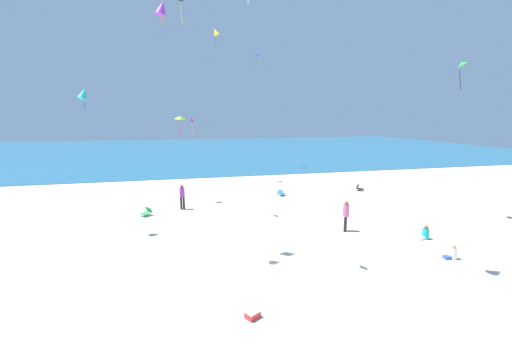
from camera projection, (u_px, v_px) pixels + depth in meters
ground_plane at (248, 211)px, 21.86m from camera, size 120.00×120.00×0.00m
ocean_water at (203, 149)px, 62.66m from camera, size 120.00×60.00×0.05m
beach_chair_mid_beach at (281, 193)px, 26.01m from camera, size 0.80×0.78×0.51m
beach_chair_near_camera at (147, 212)px, 20.78m from camera, size 0.85×0.85×0.55m
beach_chair_far_left at (359, 188)px, 27.83m from camera, size 0.80×0.76×0.57m
cooler_box at (253, 314)px, 10.23m from camera, size 0.55×0.52×0.25m
person_0 at (182, 195)px, 22.08m from camera, size 0.45×0.45×1.74m
person_1 at (425, 234)px, 16.81m from camera, size 0.63×0.40×0.75m
person_2 at (346, 214)px, 17.81m from camera, size 0.49×0.49×1.75m
person_3 at (452, 253)px, 14.45m from camera, size 0.60×0.38×0.72m
kite_purple at (162, 8)px, 12.31m from camera, size 0.62×0.51×1.03m
kite_yellow at (215, 32)px, 29.46m from camera, size 0.86×0.72×1.66m
kite_magenta at (192, 122)px, 34.43m from camera, size 0.48×0.34×1.60m
kite_green at (461, 64)px, 18.84m from camera, size 0.68×0.68×1.68m
kite_blue at (257, 54)px, 37.54m from camera, size 0.73×0.81×1.59m
kite_lime at (180, 118)px, 22.89m from camera, size 0.64×0.52×1.42m
kite_teal at (83, 93)px, 16.18m from camera, size 0.79×0.76×1.15m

